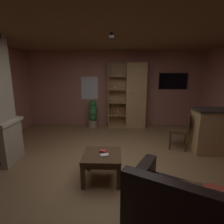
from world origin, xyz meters
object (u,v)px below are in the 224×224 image
at_px(leather_couch, 203,219).
at_px(dining_chair, 182,128).
at_px(wall_mounted_tv, 173,81).
at_px(coffee_table, 102,159).
at_px(bookshelf_cabinet, 133,96).
at_px(table_book_0, 104,155).
at_px(kitchen_bar_counter, 222,131).
at_px(potted_floor_plant, 93,114).
at_px(table_book_1, 103,151).

bearing_deg(leather_couch, dining_chair, 75.21).
distance_m(leather_couch, wall_mounted_tv, 4.79).
xyz_separation_m(coffee_table, dining_chair, (1.86, 1.35, 0.14)).
bearing_deg(bookshelf_cabinet, leather_couch, -84.87).
height_order(table_book_0, dining_chair, dining_chair).
xyz_separation_m(leather_couch, coffee_table, (-1.19, 1.17, 0.08)).
height_order(bookshelf_cabinet, coffee_table, bookshelf_cabinet).
height_order(table_book_0, wall_mounted_tv, wall_mounted_tv).
bearing_deg(dining_chair, table_book_0, -142.01).
relative_size(coffee_table, table_book_0, 4.71).
relative_size(kitchen_bar_counter, coffee_table, 2.10).
distance_m(dining_chair, wall_mounted_tv, 2.26).
bearing_deg(coffee_table, potted_floor_plant, 100.67).
bearing_deg(leather_couch, coffee_table, 135.56).
relative_size(table_book_0, wall_mounted_tv, 0.15).
height_order(kitchen_bar_counter, potted_floor_plant, kitchen_bar_counter).
relative_size(leather_couch, potted_floor_plant, 1.92).
bearing_deg(table_book_0, bookshelf_cabinet, 76.57).
bearing_deg(potted_floor_plant, table_book_0, -78.71).
bearing_deg(table_book_0, coffee_table, 125.74).
xyz_separation_m(table_book_1, potted_floor_plant, (-0.59, 2.98, -0.02)).
bearing_deg(potted_floor_plant, wall_mounted_tv, 6.68).
height_order(table_book_1, wall_mounted_tv, wall_mounted_tv).
xyz_separation_m(bookshelf_cabinet, table_book_1, (-0.79, -3.09, -0.56)).
bearing_deg(leather_couch, wall_mounted_tv, 77.84).
relative_size(kitchen_bar_counter, potted_floor_plant, 1.44).
bearing_deg(bookshelf_cabinet, coffee_table, -104.50).
bearing_deg(potted_floor_plant, bookshelf_cabinet, 4.57).
relative_size(potted_floor_plant, wall_mounted_tv, 1.00).
height_order(bookshelf_cabinet, table_book_0, bookshelf_cabinet).
xyz_separation_m(bookshelf_cabinet, potted_floor_plant, (-1.38, -0.11, -0.58)).
bearing_deg(wall_mounted_tv, potted_floor_plant, -173.32).
distance_m(leather_couch, potted_floor_plant, 4.55).
bearing_deg(coffee_table, dining_chair, 35.98).
xyz_separation_m(potted_floor_plant, wall_mounted_tv, (2.74, 0.32, 1.08)).
xyz_separation_m(leather_couch, table_book_0, (-1.15, 1.11, 0.19)).
bearing_deg(leather_couch, bookshelf_cabinet, 95.13).
height_order(kitchen_bar_counter, wall_mounted_tv, wall_mounted_tv).
xyz_separation_m(kitchen_bar_counter, dining_chair, (-0.86, 0.19, -0.00)).
distance_m(table_book_1, potted_floor_plant, 3.03).
bearing_deg(table_book_0, potted_floor_plant, 101.29).
height_order(table_book_0, table_book_1, table_book_1).
bearing_deg(coffee_table, table_book_0, -54.26).
relative_size(bookshelf_cabinet, table_book_1, 17.84).
bearing_deg(leather_couch, kitchen_bar_counter, 56.87).
distance_m(table_book_1, wall_mounted_tv, 4.08).
distance_m(kitchen_bar_counter, dining_chair, 0.88).
distance_m(leather_couch, dining_chair, 2.62).
xyz_separation_m(leather_couch, table_book_1, (-1.18, 1.21, 0.21)).
relative_size(coffee_table, wall_mounted_tv, 0.69).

